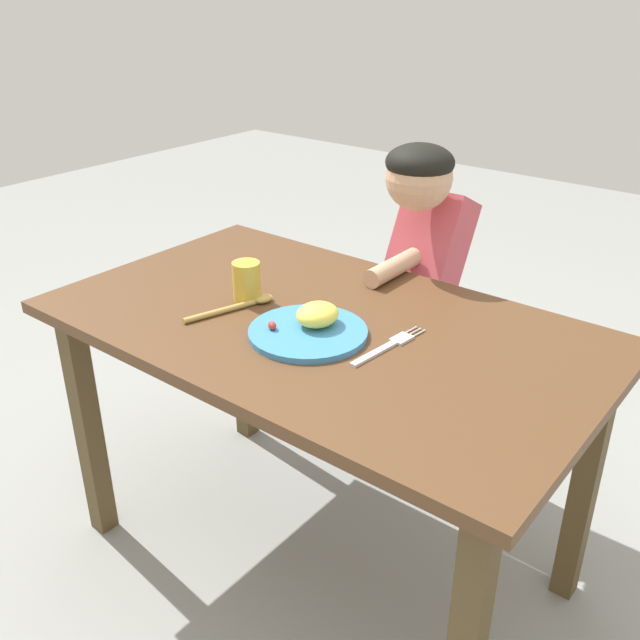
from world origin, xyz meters
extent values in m
plane|color=gray|center=(0.00, 0.00, 0.00)|extent=(8.00, 8.00, 0.00)
cube|color=brown|center=(0.00, 0.00, 0.67)|extent=(1.22, 0.71, 0.03)
cube|color=brown|center=(-0.54, -0.29, 0.33)|extent=(0.05, 0.05, 0.66)
cube|color=brown|center=(-0.54, 0.29, 0.33)|extent=(0.05, 0.05, 0.66)
cube|color=brown|center=(0.54, 0.29, 0.33)|extent=(0.05, 0.05, 0.66)
cylinder|color=#3C86C4|center=(0.02, -0.07, 0.70)|extent=(0.25, 0.25, 0.01)
ellipsoid|color=#F4DF4F|center=(0.02, -0.04, 0.73)|extent=(0.09, 0.10, 0.05)
ellipsoid|color=red|center=(-0.04, -0.12, 0.71)|extent=(0.03, 0.03, 0.02)
cube|color=silver|center=(0.18, -0.06, 0.69)|extent=(0.03, 0.13, 0.01)
cube|color=silver|center=(0.19, 0.03, 0.69)|extent=(0.04, 0.05, 0.01)
cylinder|color=silver|center=(0.20, 0.08, 0.69)|extent=(0.01, 0.04, 0.00)
cylinder|color=silver|center=(0.19, 0.08, 0.69)|extent=(0.01, 0.04, 0.00)
cylinder|color=silver|center=(0.18, 0.08, 0.69)|extent=(0.01, 0.04, 0.00)
cylinder|color=tan|center=(-0.20, -0.12, 0.70)|extent=(0.06, 0.17, 0.01)
ellipsoid|color=tan|center=(-0.17, -0.01, 0.70)|extent=(0.05, 0.06, 0.02)
cylinder|color=gold|center=(-0.20, -0.02, 0.74)|extent=(0.06, 0.06, 0.09)
cube|color=#353C5E|center=(-0.02, 0.54, 0.28)|extent=(0.18, 0.13, 0.56)
cube|color=#CC4C59|center=(-0.02, 0.48, 0.70)|extent=(0.17, 0.25, 0.34)
sphere|color=#D8A884|center=(-0.02, 0.41, 0.92)|extent=(0.17, 0.17, 0.17)
ellipsoid|color=black|center=(-0.02, 0.41, 0.96)|extent=(0.17, 0.17, 0.09)
cylinder|color=#D8A884|center=(-0.02, 0.31, 0.71)|extent=(0.05, 0.20, 0.05)
camera|label=1|loc=(0.86, -1.08, 1.37)|focal=39.41mm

